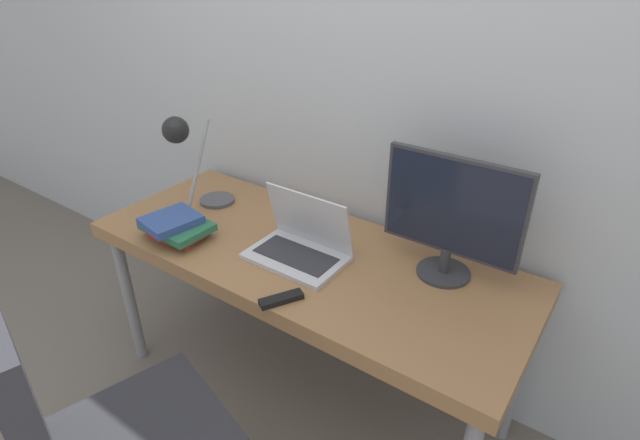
{
  "coord_description": "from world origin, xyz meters",
  "views": [
    {
      "loc": [
        0.96,
        -0.92,
        1.75
      ],
      "look_at": [
        0.1,
        0.3,
        0.92
      ],
      "focal_mm": 28.0,
      "sensor_mm": 36.0,
      "label": 1
    }
  ],
  "objects_px": {
    "monitor": "(452,214)",
    "game_controller": "(172,232)",
    "laptop": "(300,244)",
    "book_stack": "(176,226)",
    "desk_lamp": "(188,151)",
    "office_chair": "(95,436)"
  },
  "relations": [
    {
      "from": "monitor",
      "to": "office_chair",
      "type": "xyz_separation_m",
      "value": [
        -0.57,
        -1.03,
        -0.42
      ]
    },
    {
      "from": "book_stack",
      "to": "desk_lamp",
      "type": "bearing_deg",
      "value": 116.26
    },
    {
      "from": "monitor",
      "to": "desk_lamp",
      "type": "height_order",
      "value": "monitor"
    },
    {
      "from": "monitor",
      "to": "desk_lamp",
      "type": "xyz_separation_m",
      "value": [
        -1.04,
        -0.19,
        0.05
      ]
    },
    {
      "from": "laptop",
      "to": "book_stack",
      "type": "xyz_separation_m",
      "value": [
        -0.48,
        -0.17,
        -0.0
      ]
    },
    {
      "from": "monitor",
      "to": "book_stack",
      "type": "bearing_deg",
      "value": -158.86
    },
    {
      "from": "book_stack",
      "to": "game_controller",
      "type": "height_order",
      "value": "book_stack"
    },
    {
      "from": "game_controller",
      "to": "office_chair",
      "type": "bearing_deg",
      "value": -58.19
    },
    {
      "from": "laptop",
      "to": "game_controller",
      "type": "distance_m",
      "value": 0.53
    },
    {
      "from": "laptop",
      "to": "monitor",
      "type": "height_order",
      "value": "monitor"
    },
    {
      "from": "desk_lamp",
      "to": "office_chair",
      "type": "height_order",
      "value": "desk_lamp"
    },
    {
      "from": "book_stack",
      "to": "monitor",
      "type": "bearing_deg",
      "value": 21.14
    },
    {
      "from": "monitor",
      "to": "desk_lamp",
      "type": "relative_size",
      "value": 1.09
    },
    {
      "from": "desk_lamp",
      "to": "book_stack",
      "type": "relative_size",
      "value": 1.64
    },
    {
      "from": "desk_lamp",
      "to": "game_controller",
      "type": "distance_m",
      "value": 0.33
    },
    {
      "from": "book_stack",
      "to": "game_controller",
      "type": "xyz_separation_m",
      "value": [
        -0.02,
        -0.01,
        -0.03
      ]
    },
    {
      "from": "monitor",
      "to": "office_chair",
      "type": "bearing_deg",
      "value": -118.8
    },
    {
      "from": "office_chair",
      "to": "book_stack",
      "type": "height_order",
      "value": "office_chair"
    },
    {
      "from": "monitor",
      "to": "game_controller",
      "type": "xyz_separation_m",
      "value": [
        -0.97,
        -0.38,
        -0.22
      ]
    },
    {
      "from": "laptop",
      "to": "desk_lamp",
      "type": "height_order",
      "value": "desk_lamp"
    },
    {
      "from": "monitor",
      "to": "book_stack",
      "type": "xyz_separation_m",
      "value": [
        -0.95,
        -0.37,
        -0.19
      ]
    },
    {
      "from": "desk_lamp",
      "to": "book_stack",
      "type": "height_order",
      "value": "desk_lamp"
    }
  ]
}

